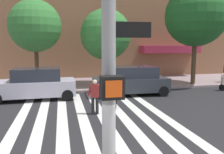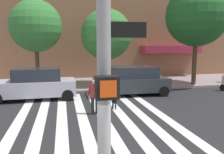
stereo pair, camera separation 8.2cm
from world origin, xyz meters
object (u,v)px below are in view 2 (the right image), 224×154
object	(u,v)px
parked_car_third_in_line	(132,81)
dog_on_leash	(114,99)
traffic_light_pole	(105,23)
street_tree_further	(197,16)
street_tree_middle	(106,35)
parked_car_behind_first	(35,84)
pedestrian_dog_walker	(95,95)
street_tree_nearest	(36,26)

from	to	relation	value
parked_car_third_in_line	dog_on_leash	size ratio (longest dim) A/B	4.55
traffic_light_pole	street_tree_further	xyz separation A→B (m)	(9.52, 13.54, 1.86)
street_tree_middle	traffic_light_pole	bearing A→B (deg)	-100.63
parked_car_behind_first	parked_car_third_in_line	bearing A→B (deg)	-0.03
traffic_light_pole	street_tree_middle	xyz separation A→B (m)	(2.74, 14.61, 0.43)
street_tree_middle	pedestrian_dog_walker	bearing A→B (deg)	-104.94
parked_car_behind_first	pedestrian_dog_walker	bearing A→B (deg)	-50.81
street_tree_middle	street_tree_further	distance (m)	7.00
parked_car_behind_first	street_tree_middle	distance (m)	6.59
traffic_light_pole	street_tree_further	world-z (taller)	street_tree_further
pedestrian_dog_walker	street_tree_nearest	bearing A→B (deg)	114.70
street_tree_nearest	dog_on_leash	xyz separation A→B (m)	(4.32, -6.04, -4.05)
traffic_light_pole	dog_on_leash	bearing A→B (deg)	76.66
pedestrian_dog_walker	parked_car_third_in_line	bearing A→B (deg)	52.09
parked_car_behind_first	street_tree_middle	world-z (taller)	street_tree_middle
parked_car_third_in_line	dog_on_leash	xyz separation A→B (m)	(-1.77, -2.85, -0.46)
traffic_light_pole	street_tree_nearest	distance (m)	14.81
parked_car_behind_first	street_tree_middle	xyz separation A→B (m)	(4.89, 3.19, 3.05)
parked_car_third_in_line	street_tree_nearest	distance (m)	7.76
street_tree_nearest	street_tree_further	world-z (taller)	street_tree_further
street_tree_nearest	pedestrian_dog_walker	distance (m)	8.41
street_tree_further	dog_on_leash	xyz separation A→B (m)	(-7.49, -4.99, -4.94)
parked_car_third_in_line	pedestrian_dog_walker	bearing A→B (deg)	-127.91
parked_car_behind_first	traffic_light_pole	bearing A→B (deg)	-79.32
dog_on_leash	street_tree_nearest	bearing A→B (deg)	125.56
parked_car_third_in_line	pedestrian_dog_walker	world-z (taller)	parked_car_third_in_line
parked_car_third_in_line	street_tree_nearest	xyz separation A→B (m)	(-6.09, 3.19, 3.59)
traffic_light_pole	dog_on_leash	world-z (taller)	traffic_light_pole
parked_car_third_in_line	pedestrian_dog_walker	distance (m)	4.73
street_tree_middle	pedestrian_dog_walker	distance (m)	7.78
traffic_light_pole	street_tree_middle	distance (m)	14.87
parked_car_behind_first	street_tree_further	world-z (taller)	street_tree_further
traffic_light_pole	dog_on_leash	size ratio (longest dim) A/B	5.50
parked_car_third_in_line	street_tree_further	size ratio (longest dim) A/B	0.63
parked_car_behind_first	dog_on_leash	bearing A→B (deg)	-34.34
pedestrian_dog_walker	dog_on_leash	distance (m)	1.51
street_tree_nearest	dog_on_leash	world-z (taller)	street_tree_nearest
traffic_light_pole	parked_car_third_in_line	world-z (taller)	traffic_light_pole
street_tree_nearest	street_tree_further	distance (m)	11.89
parked_car_behind_first	street_tree_further	xyz separation A→B (m)	(11.67, 2.13, 4.48)
traffic_light_pole	pedestrian_dog_walker	xyz separation A→B (m)	(0.89, 7.68, -2.59)
pedestrian_dog_walker	street_tree_further	bearing A→B (deg)	34.23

